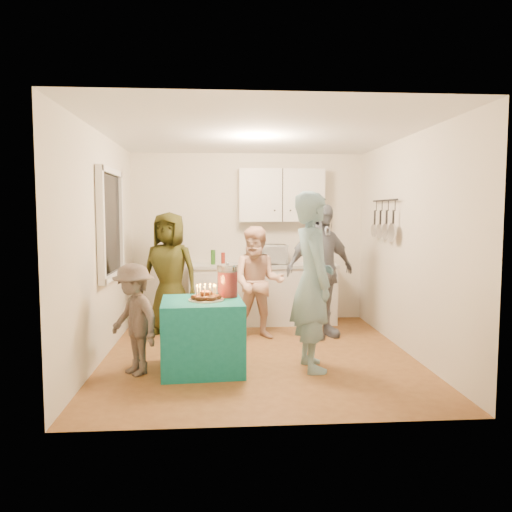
{
  "coord_description": "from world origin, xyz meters",
  "views": [
    {
      "loc": [
        -0.45,
        -5.81,
        1.69
      ],
      "look_at": [
        0.0,
        0.35,
        1.15
      ],
      "focal_mm": 35.0,
      "sensor_mm": 36.0,
      "label": 1
    }
  ],
  "objects": [
    {
      "name": "window_night",
      "position": [
        -1.77,
        0.3,
        1.55
      ],
      "size": [
        0.04,
        1.0,
        1.2
      ],
      "primitive_type": "cube",
      "color": "black",
      "rests_on": "left_wall"
    },
    {
      "name": "donut_cake",
      "position": [
        -0.6,
        -0.56,
        0.85
      ],
      "size": [
        0.38,
        0.38,
        0.18
      ],
      "primitive_type": null,
      "color": "#381C0C",
      "rests_on": "party_table"
    },
    {
      "name": "back_wall",
      "position": [
        0.0,
        2.0,
        1.3
      ],
      "size": [
        3.6,
        3.6,
        0.0
      ],
      "primitive_type": "plane",
      "color": "silver",
      "rests_on": "floor"
    },
    {
      "name": "woman_back_center",
      "position": [
        0.06,
        0.77,
        0.75
      ],
      "size": [
        0.82,
        0.69,
        1.5
      ],
      "primitive_type": "imported",
      "rotation": [
        0.0,
        0.0,
        -0.17
      ],
      "color": "tan",
      "rests_on": "floor"
    },
    {
      "name": "upper_cabinet",
      "position": [
        0.5,
        1.85,
        1.95
      ],
      "size": [
        1.3,
        0.3,
        0.8
      ],
      "primitive_type": "cube",
      "color": "white",
      "rests_on": "back_wall"
    },
    {
      "name": "pot_rack",
      "position": [
        1.72,
        0.7,
        1.6
      ],
      "size": [
        0.12,
        1.0,
        0.6
      ],
      "primitive_type": "cube",
      "color": "black",
      "rests_on": "right_wall"
    },
    {
      "name": "punch_jar",
      "position": [
        -0.37,
        -0.36,
        0.93
      ],
      "size": [
        0.22,
        0.22,
        0.34
      ],
      "primitive_type": "cylinder",
      "color": "red",
      "rests_on": "party_table"
    },
    {
      "name": "woman_back_right",
      "position": [
        0.9,
        0.79,
        0.91
      ],
      "size": [
        1.15,
        0.85,
        1.82
      ],
      "primitive_type": "imported",
      "rotation": [
        0.0,
        0.0,
        0.44
      ],
      "color": "black",
      "rests_on": "floor"
    },
    {
      "name": "man_birthday",
      "position": [
        0.54,
        -0.57,
        0.96
      ],
      "size": [
        0.53,
        0.74,
        1.91
      ],
      "primitive_type": "imported",
      "rotation": [
        0.0,
        0.0,
        1.67
      ],
      "color": "#79A1B0",
      "rests_on": "floor"
    },
    {
      "name": "child_near_left",
      "position": [
        -1.34,
        -0.62,
        0.58
      ],
      "size": [
        0.82,
        0.85,
        1.17
      ],
      "primitive_type": "imported",
      "rotation": [
        0.0,
        0.0,
        -0.86
      ],
      "color": "#504440",
      "rests_on": "floor"
    },
    {
      "name": "microwave",
      "position": [
        0.3,
        1.7,
        1.06
      ],
      "size": [
        0.55,
        0.38,
        0.29
      ],
      "primitive_type": "imported",
      "rotation": [
        0.0,
        0.0,
        0.04
      ],
      "color": "white",
      "rests_on": "countertop"
    },
    {
      "name": "party_table",
      "position": [
        -0.64,
        -0.53,
        0.38
      ],
      "size": [
        0.91,
        0.91,
        0.76
      ],
      "primitive_type": "cube",
      "rotation": [
        0.0,
        0.0,
        0.07
      ],
      "color": "#117372",
      "rests_on": "floor"
    },
    {
      "name": "woman_back_left",
      "position": [
        -1.16,
        1.21,
        0.85
      ],
      "size": [
        0.95,
        0.77,
        1.7
      ],
      "primitive_type": "imported",
      "rotation": [
        0.0,
        0.0,
        -0.31
      ],
      "color": "#535317",
      "rests_on": "floor"
    },
    {
      "name": "countertop",
      "position": [
        0.2,
        1.7,
        0.89
      ],
      "size": [
        2.24,
        0.62,
        0.05
      ],
      "primitive_type": "cube",
      "color": "beige",
      "rests_on": "counter"
    },
    {
      "name": "left_wall",
      "position": [
        -1.8,
        0.0,
        1.3
      ],
      "size": [
        4.0,
        4.0,
        0.0
      ],
      "primitive_type": "plane",
      "color": "silver",
      "rests_on": "floor"
    },
    {
      "name": "right_wall",
      "position": [
        1.8,
        0.0,
        1.3
      ],
      "size": [
        4.0,
        4.0,
        0.0
      ],
      "primitive_type": "plane",
      "color": "silver",
      "rests_on": "floor"
    },
    {
      "name": "ceiling",
      "position": [
        0.0,
        0.0,
        2.6
      ],
      "size": [
        4.0,
        4.0,
        0.0
      ],
      "primitive_type": "plane",
      "color": "white",
      "rests_on": "floor"
    },
    {
      "name": "floor",
      "position": [
        0.0,
        0.0,
        0.0
      ],
      "size": [
        4.0,
        4.0,
        0.0
      ],
      "primitive_type": "plane",
      "color": "brown",
      "rests_on": "ground"
    },
    {
      "name": "counter",
      "position": [
        0.2,
        1.7,
        0.43
      ],
      "size": [
        2.2,
        0.58,
        0.86
      ],
      "primitive_type": "cube",
      "color": "white",
      "rests_on": "floor"
    }
  ]
}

